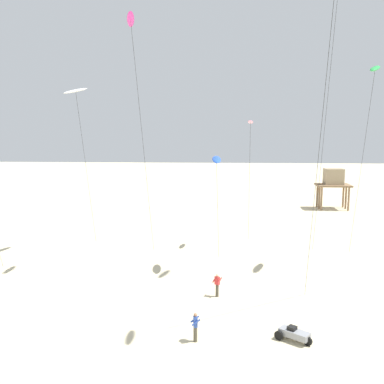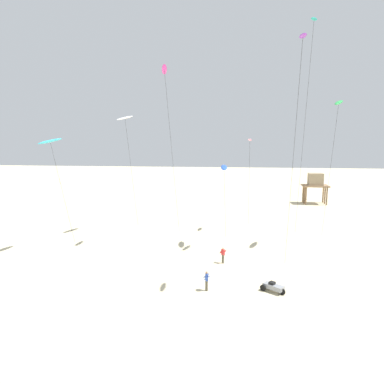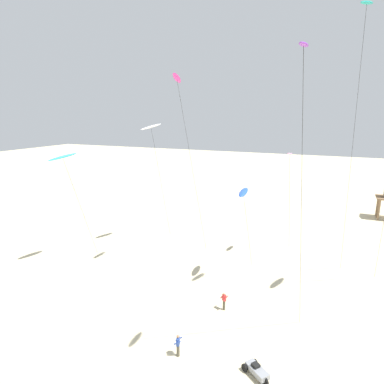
{
  "view_description": "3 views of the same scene",
  "coord_description": "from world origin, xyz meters",
  "px_view_note": "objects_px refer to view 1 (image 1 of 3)",
  "views": [
    {
      "loc": [
        1.6,
        -19.24,
        11.8
      ],
      "look_at": [
        -0.07,
        9.76,
        7.55
      ],
      "focal_mm": 41.18,
      "sensor_mm": 36.0,
      "label": 1
    },
    {
      "loc": [
        2.31,
        -23.92,
        12.55
      ],
      "look_at": [
        -1.65,
        11.88,
        7.04
      ],
      "focal_mm": 32.97,
      "sensor_mm": 36.0,
      "label": 2
    },
    {
      "loc": [
        9.33,
        -14.17,
        16.66
      ],
      "look_at": [
        -3.45,
        15.25,
        9.04
      ],
      "focal_mm": 30.88,
      "sensor_mm": 36.0,
      "label": 3
    }
  ],
  "objects_px": {
    "kite_magenta": "(131,25)",
    "kite_blue": "(216,160)",
    "kite_green": "(375,70)",
    "kite_flyer_middle": "(217,284)",
    "beach_buggy": "(294,333)",
    "kite_flyer_nearest": "(195,326)",
    "kite_pink": "(250,125)",
    "stilt_house": "(333,180)",
    "kite_white": "(76,92)"
  },
  "relations": [
    {
      "from": "kite_blue",
      "to": "kite_flyer_nearest",
      "type": "bearing_deg",
      "value": -94.89
    },
    {
      "from": "kite_flyer_nearest",
      "to": "beach_buggy",
      "type": "relative_size",
      "value": 0.84
    },
    {
      "from": "kite_green",
      "to": "kite_pink",
      "type": "bearing_deg",
      "value": 144.25
    },
    {
      "from": "kite_green",
      "to": "kite_white",
      "type": "bearing_deg",
      "value": 171.17
    },
    {
      "from": "kite_pink",
      "to": "kite_flyer_middle",
      "type": "relative_size",
      "value": 7.53
    },
    {
      "from": "kite_flyer_middle",
      "to": "beach_buggy",
      "type": "height_order",
      "value": "kite_flyer_middle"
    },
    {
      "from": "kite_blue",
      "to": "kite_flyer_middle",
      "type": "bearing_deg",
      "value": -88.73
    },
    {
      "from": "kite_blue",
      "to": "stilt_house",
      "type": "xyz_separation_m",
      "value": [
        16.97,
        29.09,
        -4.98
      ]
    },
    {
      "from": "kite_magenta",
      "to": "beach_buggy",
      "type": "height_order",
      "value": "kite_magenta"
    },
    {
      "from": "kite_flyer_nearest",
      "to": "stilt_house",
      "type": "height_order",
      "value": "stilt_house"
    },
    {
      "from": "kite_green",
      "to": "kite_flyer_middle",
      "type": "height_order",
      "value": "kite_green"
    },
    {
      "from": "kite_blue",
      "to": "kite_green",
      "type": "height_order",
      "value": "kite_green"
    },
    {
      "from": "kite_blue",
      "to": "beach_buggy",
      "type": "xyz_separation_m",
      "value": [
        4.4,
        -12.12,
        -8.79
      ]
    },
    {
      "from": "kite_pink",
      "to": "beach_buggy",
      "type": "distance_m",
      "value": 22.75
    },
    {
      "from": "kite_flyer_nearest",
      "to": "kite_flyer_middle",
      "type": "distance_m",
      "value": 6.8
    },
    {
      "from": "kite_blue",
      "to": "kite_pink",
      "type": "relative_size",
      "value": 0.76
    },
    {
      "from": "kite_white",
      "to": "kite_magenta",
      "type": "xyz_separation_m",
      "value": [
        6.27,
        -5.51,
        4.57
      ]
    },
    {
      "from": "kite_flyer_nearest",
      "to": "kite_blue",
      "type": "bearing_deg",
      "value": 85.11
    },
    {
      "from": "kite_white",
      "to": "kite_green",
      "type": "bearing_deg",
      "value": -8.83
    },
    {
      "from": "kite_pink",
      "to": "stilt_house",
      "type": "xyz_separation_m",
      "value": [
        13.76,
        21.7,
        -7.86
      ]
    },
    {
      "from": "kite_magenta",
      "to": "beach_buggy",
      "type": "distance_m",
      "value": 24.8
    },
    {
      "from": "kite_blue",
      "to": "beach_buggy",
      "type": "bearing_deg",
      "value": -70.04
    },
    {
      "from": "kite_magenta",
      "to": "beach_buggy",
      "type": "xyz_separation_m",
      "value": [
        10.99,
        -11.31,
        -19.14
      ]
    },
    {
      "from": "kite_magenta",
      "to": "kite_flyer_nearest",
      "type": "height_order",
      "value": "kite_magenta"
    },
    {
      "from": "beach_buggy",
      "to": "stilt_house",
      "type": "bearing_deg",
      "value": 73.04
    },
    {
      "from": "kite_magenta",
      "to": "kite_blue",
      "type": "bearing_deg",
      "value": 6.99
    },
    {
      "from": "kite_green",
      "to": "kite_flyer_nearest",
      "type": "distance_m",
      "value": 24.39
    },
    {
      "from": "kite_white",
      "to": "kite_magenta",
      "type": "relative_size",
      "value": 0.76
    },
    {
      "from": "kite_white",
      "to": "kite_blue",
      "type": "xyz_separation_m",
      "value": [
        12.86,
        -4.71,
        -5.78
      ]
    },
    {
      "from": "kite_flyer_nearest",
      "to": "beach_buggy",
      "type": "distance_m",
      "value": 5.51
    },
    {
      "from": "kite_flyer_nearest",
      "to": "kite_white",
      "type": "bearing_deg",
      "value": 124.36
    },
    {
      "from": "kite_green",
      "to": "beach_buggy",
      "type": "height_order",
      "value": "kite_green"
    },
    {
      "from": "kite_magenta",
      "to": "kite_flyer_middle",
      "type": "xyz_separation_m",
      "value": [
        6.72,
        -5.03,
        -18.67
      ]
    },
    {
      "from": "kite_green",
      "to": "kite_magenta",
      "type": "xyz_separation_m",
      "value": [
        -18.97,
        -1.6,
        3.29
      ]
    },
    {
      "from": "kite_green",
      "to": "kite_flyer_middle",
      "type": "relative_size",
      "value": 10.13
    },
    {
      "from": "stilt_house",
      "to": "kite_blue",
      "type": "bearing_deg",
      "value": -120.26
    },
    {
      "from": "kite_flyer_middle",
      "to": "kite_pink",
      "type": "bearing_deg",
      "value": 76.88
    },
    {
      "from": "kite_green",
      "to": "stilt_house",
      "type": "xyz_separation_m",
      "value": [
        4.59,
        28.3,
        -12.04
      ]
    },
    {
      "from": "kite_magenta",
      "to": "stilt_house",
      "type": "height_order",
      "value": "kite_magenta"
    },
    {
      "from": "kite_pink",
      "to": "kite_flyer_middle",
      "type": "distance_m",
      "value": 17.6
    },
    {
      "from": "kite_green",
      "to": "stilt_house",
      "type": "distance_m",
      "value": 31.09
    },
    {
      "from": "kite_blue",
      "to": "kite_flyer_nearest",
      "type": "height_order",
      "value": "kite_blue"
    },
    {
      "from": "kite_white",
      "to": "stilt_house",
      "type": "xyz_separation_m",
      "value": [
        29.83,
        24.38,
        -10.77
      ]
    },
    {
      "from": "stilt_house",
      "to": "kite_white",
      "type": "bearing_deg",
      "value": -140.74
    },
    {
      "from": "kite_flyer_nearest",
      "to": "stilt_house",
      "type": "xyz_separation_m",
      "value": [
        18.04,
        41.62,
        3.34
      ]
    },
    {
      "from": "kite_magenta",
      "to": "beach_buggy",
      "type": "bearing_deg",
      "value": -45.83
    },
    {
      "from": "kite_magenta",
      "to": "kite_flyer_middle",
      "type": "bearing_deg",
      "value": -36.85
    },
    {
      "from": "kite_magenta",
      "to": "kite_pink",
      "type": "height_order",
      "value": "kite_magenta"
    },
    {
      "from": "kite_flyer_nearest",
      "to": "beach_buggy",
      "type": "height_order",
      "value": "kite_flyer_nearest"
    },
    {
      "from": "kite_white",
      "to": "stilt_house",
      "type": "relative_size",
      "value": 2.63
    }
  ]
}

